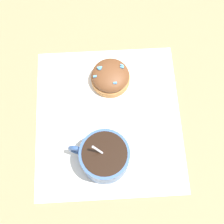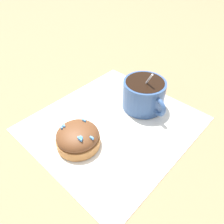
% 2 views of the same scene
% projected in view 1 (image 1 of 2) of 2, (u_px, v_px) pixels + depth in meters
% --- Properties ---
extents(ground_plane, '(3.00, 3.00, 0.00)m').
position_uv_depth(ground_plane, '(108.00, 119.00, 0.64)').
color(ground_plane, '#93704C').
extents(paper_napkin, '(0.33, 0.30, 0.00)m').
position_uv_depth(paper_napkin, '(108.00, 119.00, 0.64)').
color(paper_napkin, white).
rests_on(paper_napkin, ground_plane).
extents(coffee_cup, '(0.09, 0.12, 0.09)m').
position_uv_depth(coffee_cup, '(104.00, 157.00, 0.58)').
color(coffee_cup, '#335184').
rests_on(coffee_cup, paper_napkin).
extents(frosted_pastry, '(0.08, 0.08, 0.04)m').
position_uv_depth(frosted_pastry, '(110.00, 77.00, 0.65)').
color(frosted_pastry, '#B2753D').
rests_on(frosted_pastry, paper_napkin).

